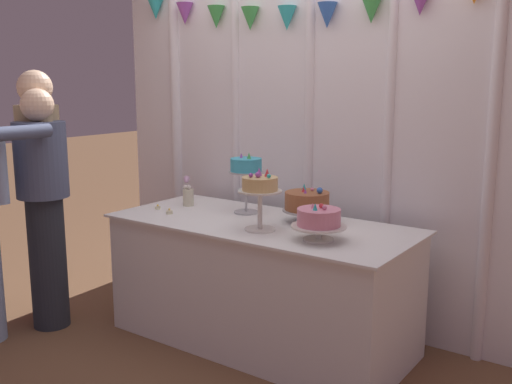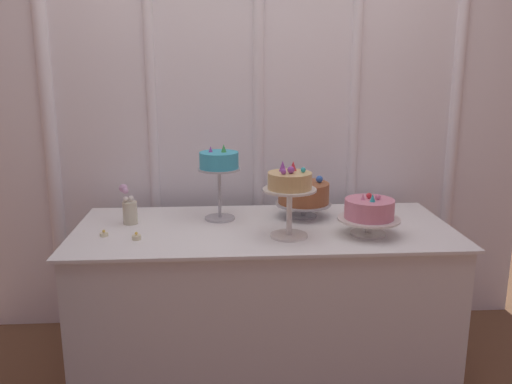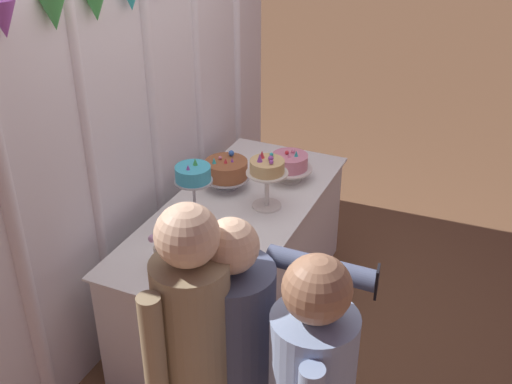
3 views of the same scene
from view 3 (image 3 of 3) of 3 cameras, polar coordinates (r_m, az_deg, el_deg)
The scene contains 12 objects.
ground_plane at distance 4.29m, azimuth -0.47°, elevation -10.76°, with size 24.00×24.00×0.00m, color brown.
draped_curtain at distance 3.88m, azimuth -9.66°, elevation 6.77°, with size 3.29×0.14×2.50m.
cake_table at distance 4.08m, azimuth -1.78°, elevation -6.21°, with size 1.90×0.84×0.78m.
cake_display_leftmost at distance 3.62m, azimuth -5.63°, elevation 1.27°, with size 0.22×0.22×0.40m.
cake_display_midleft at distance 3.78m, azimuth 0.99°, elevation 1.89°, with size 0.25×0.25×0.36m.
cake_display_midright at distance 4.05m, azimuth -2.67°, elevation 1.97°, with size 0.30×0.30×0.23m.
cake_display_rightmost at distance 4.16m, azimuth 3.03°, elevation 2.58°, with size 0.30×0.30×0.21m.
flower_vase at distance 3.37m, azimuth -8.58°, elevation -5.44°, with size 0.09×0.08×0.20m.
tealight_far_left at distance 3.26m, azimuth -6.23°, elevation -8.13°, with size 0.04×0.04×0.03m.
tealight_near_left at distance 3.35m, azimuth -3.97°, elevation -6.83°, with size 0.04×0.04×0.04m.
guest_man_dark_suit at distance 2.55m, azimuth -5.42°, elevation -15.68°, with size 0.44×0.36×1.70m.
guest_girl_blue_dress at distance 2.67m, azimuth -1.87°, elevation -15.69°, with size 0.48×0.71×1.58m.
Camera 3 is at (-2.99, -1.37, 2.76)m, focal length 44.77 mm.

